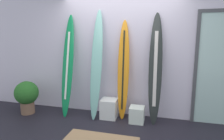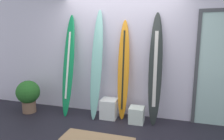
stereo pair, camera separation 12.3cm
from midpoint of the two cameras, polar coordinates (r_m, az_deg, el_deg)
The scene contains 8 objects.
wall_back at distance 4.14m, azimuth 2.29°, elevation 5.99°, with size 7.20×0.20×2.80m, color silver.
surfboard_emerald at distance 4.20m, azimuth -13.80°, elevation 1.33°, with size 0.25×0.53×2.15m.
surfboard_seafoam at distance 3.95m, azimuth -5.54°, elevation 1.46°, with size 0.24×0.52×2.24m.
surfboard_sunset at distance 3.91m, azimuth 2.48°, elevation -0.31°, with size 0.24×0.33×2.02m.
surfboard_charcoal at distance 3.76m, azimuth 11.84°, elevation 0.37°, with size 0.27×0.43×2.14m.
display_block_left at distance 3.93m, azimuth 6.49°, elevation -13.02°, with size 0.28×0.28×0.31m.
display_block_center at distance 4.09m, azimuth -1.71°, elevation -11.34°, with size 0.33×0.33×0.40m.
potted_plant at distance 4.66m, azimuth -24.69°, elevation -6.72°, with size 0.51×0.51×0.72m.
Camera 1 is at (0.83, -2.75, 1.68)m, focal length 30.79 mm.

